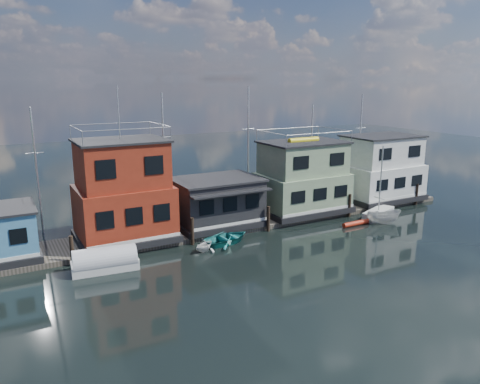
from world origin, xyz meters
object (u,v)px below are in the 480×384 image
houseboat_white (380,169)px  dinghy_white (204,245)px  houseboat_dark (217,202)px  red_kayak (356,223)px  motorboat (384,217)px  day_sailer (378,212)px  dinghy_teal (227,238)px  tarp_runabout (105,261)px  houseboat_green (302,178)px  houseboat_red (123,193)px

houseboat_white → dinghy_white: houseboat_white is taller
houseboat_dark → dinghy_white: bearing=-125.9°
dinghy_white → houseboat_white: bearing=-106.4°
red_kayak → motorboat: (2.62, -0.64, 0.40)m
houseboat_dark → day_sailer: (14.98, -4.07, -2.01)m
red_kayak → dinghy_teal: bearing=171.4°
houseboat_dark → motorboat: 15.14m
dinghy_teal → houseboat_dark: bearing=-25.8°
dinghy_white → tarp_runabout: bearing=63.0°
houseboat_green → day_sailer: (5.98, -4.09, -3.15)m
houseboat_green → day_sailer: size_ratio=1.25×
motorboat → tarp_runabout: bearing=108.9°
houseboat_green → tarp_runabout: bearing=-166.7°
houseboat_red → tarp_runabout: size_ratio=2.63×
day_sailer → motorboat: day_sailer is taller
dinghy_white → red_kayak: bearing=-120.5°
tarp_runabout → dinghy_teal: 9.81m
day_sailer → dinghy_teal: 15.93m
tarp_runabout → motorboat: tarp_runabout is taller
tarp_runabout → dinghy_white: bearing=6.8°
houseboat_red → tarp_runabout: (-2.71, -4.67, -3.44)m
houseboat_white → dinghy_teal: size_ratio=2.10×
dinghy_white → day_sailer: size_ratio=0.29×
houseboat_red → motorboat: houseboat_red is taller
houseboat_red → houseboat_dark: size_ratio=1.60×
dinghy_white → red_kayak: size_ratio=0.65×
houseboat_dark → red_kayak: (11.24, -5.20, -2.20)m
motorboat → dinghy_white: bearing=107.3°
houseboat_green → dinghy_teal: size_ratio=2.10×
day_sailer → dinghy_white: bearing=158.9°
dinghy_teal → motorboat: bearing=-109.7°
houseboat_red → houseboat_dark: bearing=-0.1°
houseboat_green → tarp_runabout: 20.46m
dinghy_white → dinghy_teal: 2.47m
dinghy_white → motorboat: size_ratio=0.61×
houseboat_green → red_kayak: size_ratio=2.84×
houseboat_white → dinghy_teal: bearing=-169.3°
houseboat_dark → houseboat_white: bearing=0.1°
houseboat_red → day_sailer: 23.63m
dinghy_white → motorboat: (17.13, -1.30, 0.10)m
houseboat_green → dinghy_white: bearing=-159.7°
day_sailer → red_kayak: (-3.74, -1.13, -0.19)m
day_sailer → tarp_runabout: bearing=158.8°
dinghy_white → red_kayak: 14.53m
dinghy_white → motorboat: motorboat is taller
houseboat_red → tarp_runabout: 6.40m
dinghy_white → dinghy_teal: (2.33, 0.79, -0.10)m
houseboat_green → day_sailer: 7.90m
houseboat_white → houseboat_green: bearing=180.0°
tarp_runabout → motorboat: size_ratio=1.42×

